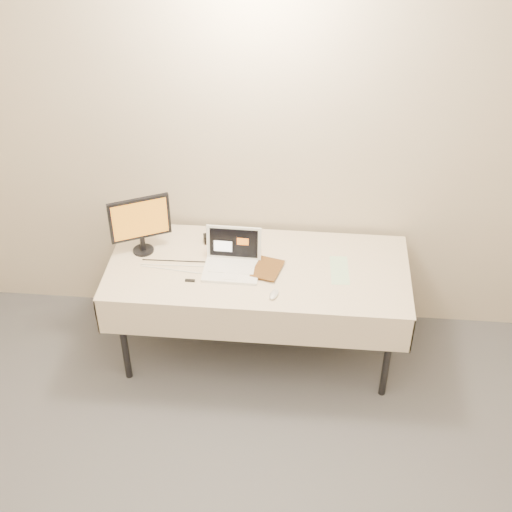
# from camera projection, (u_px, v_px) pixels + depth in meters

# --- Properties ---
(back_wall) EXTENTS (4.00, 0.10, 2.70)m
(back_wall) POSITION_uv_depth(u_px,v_px,m) (265.00, 143.00, 4.38)
(back_wall) COLOR beige
(back_wall) RESTS_ON ground
(table) EXTENTS (1.86, 0.81, 0.74)m
(table) POSITION_uv_depth(u_px,v_px,m) (258.00, 274.00, 4.43)
(table) COLOR black
(table) RESTS_ON ground
(laptop) EXTENTS (0.34, 0.28, 0.24)m
(laptop) POSITION_uv_depth(u_px,v_px,m) (232.00, 259.00, 4.36)
(laptop) COLOR white
(laptop) RESTS_ON table
(monitor) EXTENTS (0.35, 0.19, 0.39)m
(monitor) POSITION_uv_depth(u_px,v_px,m) (140.00, 221.00, 4.38)
(monitor) COLOR black
(monitor) RESTS_ON table
(book) EXTENTS (0.16, 0.06, 0.22)m
(book) POSITION_uv_depth(u_px,v_px,m) (255.00, 254.00, 4.32)
(book) COLOR brown
(book) RESTS_ON table
(alarm_clock) EXTENTS (0.14, 0.09, 0.05)m
(alarm_clock) POSITION_uv_depth(u_px,v_px,m) (214.00, 238.00, 4.59)
(alarm_clock) COLOR black
(alarm_clock) RESTS_ON table
(clicker) EXTENTS (0.07, 0.11, 0.02)m
(clicker) POSITION_uv_depth(u_px,v_px,m) (274.00, 294.00, 4.16)
(clicker) COLOR #BDBDC0
(clicker) RESTS_ON table
(paper_form) EXTENTS (0.13, 0.29, 0.00)m
(paper_form) POSITION_uv_depth(u_px,v_px,m) (340.00, 270.00, 4.36)
(paper_form) COLOR #B6E3B4
(paper_form) RESTS_ON table
(usb_dongle) EXTENTS (0.06, 0.02, 0.01)m
(usb_dongle) POSITION_uv_depth(u_px,v_px,m) (190.00, 281.00, 4.28)
(usb_dongle) COLOR black
(usb_dongle) RESTS_ON table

